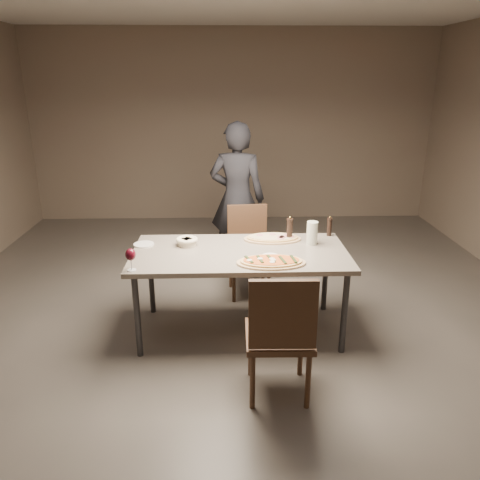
{
  "coord_description": "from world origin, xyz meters",
  "views": [
    {
      "loc": [
        -0.12,
        -3.65,
        2.14
      ],
      "look_at": [
        0.0,
        0.0,
        0.85
      ],
      "focal_mm": 35.0,
      "sensor_mm": 36.0,
      "label": 1
    }
  ],
  "objects_px": {
    "dining_table": "(240,258)",
    "diner": "(237,198)",
    "zucchini_pizza": "(271,262)",
    "chair_far": "(248,245)",
    "carafe": "(312,233)",
    "chair_near": "(280,331)",
    "ham_pizza": "(273,238)",
    "bread_basket": "(187,241)",
    "pepper_mill_left": "(329,226)"
  },
  "relations": [
    {
      "from": "dining_table",
      "to": "diner",
      "type": "relative_size",
      "value": 1.06
    },
    {
      "from": "zucchini_pizza",
      "to": "chair_far",
      "type": "height_order",
      "value": "chair_far"
    },
    {
      "from": "carafe",
      "to": "chair_near",
      "type": "xyz_separation_m",
      "value": [
        -0.39,
        -1.1,
        -0.31
      ]
    },
    {
      "from": "ham_pizza",
      "to": "chair_far",
      "type": "bearing_deg",
      "value": 97.44
    },
    {
      "from": "chair_near",
      "to": "diner",
      "type": "bearing_deg",
      "value": 96.68
    },
    {
      "from": "ham_pizza",
      "to": "diner",
      "type": "xyz_separation_m",
      "value": [
        -0.29,
        1.13,
        0.08
      ]
    },
    {
      "from": "ham_pizza",
      "to": "diner",
      "type": "relative_size",
      "value": 0.3
    },
    {
      "from": "zucchini_pizza",
      "to": "chair_far",
      "type": "relative_size",
      "value": 0.6
    },
    {
      "from": "diner",
      "to": "bread_basket",
      "type": "bearing_deg",
      "value": 80.39
    },
    {
      "from": "pepper_mill_left",
      "to": "chair_far",
      "type": "distance_m",
      "value": 0.91
    },
    {
      "from": "ham_pizza",
      "to": "diner",
      "type": "distance_m",
      "value": 1.17
    },
    {
      "from": "dining_table",
      "to": "ham_pizza",
      "type": "relative_size",
      "value": 3.52
    },
    {
      "from": "dining_table",
      "to": "pepper_mill_left",
      "type": "height_order",
      "value": "pepper_mill_left"
    },
    {
      "from": "bread_basket",
      "to": "chair_far",
      "type": "distance_m",
      "value": 0.92
    },
    {
      "from": "zucchini_pizza",
      "to": "carafe",
      "type": "relative_size",
      "value": 2.69
    },
    {
      "from": "zucchini_pizza",
      "to": "ham_pizza",
      "type": "relative_size",
      "value": 1.06
    },
    {
      "from": "chair_near",
      "to": "zucchini_pizza",
      "type": "bearing_deg",
      "value": 91.61
    },
    {
      "from": "pepper_mill_left",
      "to": "chair_near",
      "type": "distance_m",
      "value": 1.48
    },
    {
      "from": "dining_table",
      "to": "chair_near",
      "type": "bearing_deg",
      "value": -75.83
    },
    {
      "from": "chair_far",
      "to": "dining_table",
      "type": "bearing_deg",
      "value": 77.89
    },
    {
      "from": "bread_basket",
      "to": "chair_near",
      "type": "distance_m",
      "value": 1.33
    },
    {
      "from": "bread_basket",
      "to": "dining_table",
      "type": "bearing_deg",
      "value": -19.71
    },
    {
      "from": "zucchini_pizza",
      "to": "bread_basket",
      "type": "height_order",
      "value": "bread_basket"
    },
    {
      "from": "chair_near",
      "to": "diner",
      "type": "xyz_separation_m",
      "value": [
        -0.22,
        2.35,
        0.31
      ]
    },
    {
      "from": "bread_basket",
      "to": "chair_near",
      "type": "xyz_separation_m",
      "value": [
        0.69,
        -1.1,
        -0.25
      ]
    },
    {
      "from": "ham_pizza",
      "to": "dining_table",
      "type": "bearing_deg",
      "value": -148.68
    },
    {
      "from": "carafe",
      "to": "chair_near",
      "type": "height_order",
      "value": "chair_near"
    },
    {
      "from": "bread_basket",
      "to": "chair_far",
      "type": "height_order",
      "value": "chair_far"
    },
    {
      "from": "dining_table",
      "to": "bread_basket",
      "type": "xyz_separation_m",
      "value": [
        -0.45,
        0.16,
        0.1
      ]
    },
    {
      "from": "carafe",
      "to": "diner",
      "type": "bearing_deg",
      "value": 116.26
    },
    {
      "from": "bread_basket",
      "to": "pepper_mill_left",
      "type": "relative_size",
      "value": 1.01
    },
    {
      "from": "dining_table",
      "to": "diner",
      "type": "distance_m",
      "value": 1.42
    },
    {
      "from": "chair_near",
      "to": "chair_far",
      "type": "relative_size",
      "value": 1.07
    },
    {
      "from": "zucchini_pizza",
      "to": "dining_table",
      "type": "bearing_deg",
      "value": 106.65
    },
    {
      "from": "pepper_mill_left",
      "to": "chair_far",
      "type": "xyz_separation_m",
      "value": [
        -0.72,
        0.45,
        -0.33
      ]
    },
    {
      "from": "zucchini_pizza",
      "to": "pepper_mill_left",
      "type": "xyz_separation_m",
      "value": [
        0.6,
        0.66,
        0.07
      ]
    },
    {
      "from": "bread_basket",
      "to": "diner",
      "type": "bearing_deg",
      "value": 69.39
    },
    {
      "from": "ham_pizza",
      "to": "bread_basket",
      "type": "height_order",
      "value": "bread_basket"
    },
    {
      "from": "dining_table",
      "to": "chair_far",
      "type": "height_order",
      "value": "chair_far"
    },
    {
      "from": "bread_basket",
      "to": "chair_near",
      "type": "height_order",
      "value": "chair_near"
    },
    {
      "from": "chair_near",
      "to": "dining_table",
      "type": "bearing_deg",
      "value": 105.43
    },
    {
      "from": "ham_pizza",
      "to": "chair_far",
      "type": "relative_size",
      "value": 0.57
    },
    {
      "from": "chair_near",
      "to": "pepper_mill_left",
      "type": "bearing_deg",
      "value": 67.09
    },
    {
      "from": "diner",
      "to": "chair_far",
      "type": "bearing_deg",
      "value": 110.48
    },
    {
      "from": "dining_table",
      "to": "chair_near",
      "type": "xyz_separation_m",
      "value": [
        0.24,
        -0.94,
        -0.15
      ]
    },
    {
      "from": "dining_table",
      "to": "bread_basket",
      "type": "bearing_deg",
      "value": 160.29
    },
    {
      "from": "ham_pizza",
      "to": "pepper_mill_left",
      "type": "bearing_deg",
      "value": -0.92
    },
    {
      "from": "zucchini_pizza",
      "to": "diner",
      "type": "xyz_separation_m",
      "value": [
        -0.22,
        1.69,
        0.08
      ]
    },
    {
      "from": "dining_table",
      "to": "chair_near",
      "type": "distance_m",
      "value": 0.98
    },
    {
      "from": "ham_pizza",
      "to": "chair_far",
      "type": "distance_m",
      "value": 0.64
    }
  ]
}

